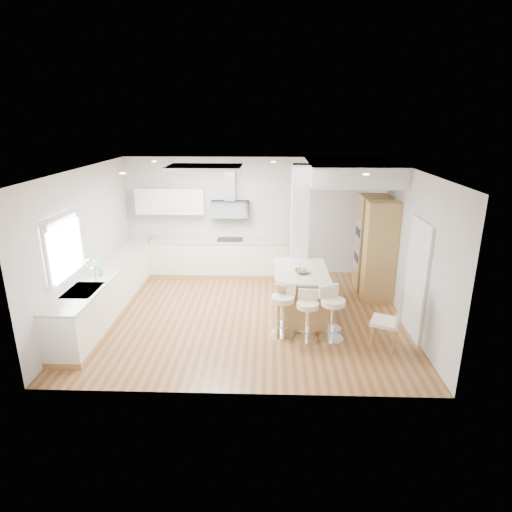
{
  "coord_description": "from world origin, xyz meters",
  "views": [
    {
      "loc": [
        0.45,
        -7.56,
        3.66
      ],
      "look_at": [
        0.18,
        0.4,
        1.08
      ],
      "focal_mm": 30.0,
      "sensor_mm": 36.0,
      "label": 1
    }
  ],
  "objects_px": {
    "peninsula": "(300,292)",
    "bar_stool_b": "(307,313)",
    "bar_stool_c": "(332,311)",
    "bar_stool_a": "(283,307)",
    "dining_chair": "(393,315)"
  },
  "relations": [
    {
      "from": "bar_stool_a",
      "to": "dining_chair",
      "type": "bearing_deg",
      "value": 7.92
    },
    {
      "from": "bar_stool_b",
      "to": "bar_stool_c",
      "type": "xyz_separation_m",
      "value": [
        0.41,
        0.01,
        0.04
      ]
    },
    {
      "from": "peninsula",
      "to": "dining_chair",
      "type": "distance_m",
      "value": 1.88
    },
    {
      "from": "bar_stool_c",
      "to": "dining_chair",
      "type": "distance_m",
      "value": 0.99
    },
    {
      "from": "peninsula",
      "to": "bar_stool_c",
      "type": "height_order",
      "value": "peninsula"
    },
    {
      "from": "bar_stool_a",
      "to": "dining_chair",
      "type": "distance_m",
      "value": 1.82
    },
    {
      "from": "peninsula",
      "to": "bar_stool_a",
      "type": "xyz_separation_m",
      "value": [
        -0.35,
        -0.81,
        0.07
      ]
    },
    {
      "from": "peninsula",
      "to": "bar_stool_b",
      "type": "bearing_deg",
      "value": -86.92
    },
    {
      "from": "bar_stool_c",
      "to": "dining_chair",
      "type": "height_order",
      "value": "dining_chair"
    },
    {
      "from": "peninsula",
      "to": "bar_stool_b",
      "type": "distance_m",
      "value": 0.97
    },
    {
      "from": "bar_stool_a",
      "to": "bar_stool_b",
      "type": "height_order",
      "value": "bar_stool_a"
    },
    {
      "from": "dining_chair",
      "to": "bar_stool_a",
      "type": "bearing_deg",
      "value": -170.43
    },
    {
      "from": "bar_stool_b",
      "to": "bar_stool_c",
      "type": "relative_size",
      "value": 0.92
    },
    {
      "from": "peninsula",
      "to": "dining_chair",
      "type": "relative_size",
      "value": 1.32
    },
    {
      "from": "bar_stool_a",
      "to": "bar_stool_b",
      "type": "relative_size",
      "value": 1.08
    }
  ]
}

